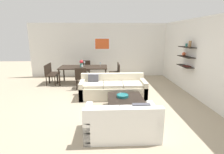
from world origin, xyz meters
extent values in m
plane|color=tan|center=(0.00, 0.00, 0.00)|extent=(18.00, 18.00, 0.00)
cube|color=silver|center=(0.30, 3.53, 1.35)|extent=(8.40, 0.06, 2.70)
cube|color=white|center=(-0.24, 3.48, 1.68)|extent=(0.82, 0.02, 0.64)
cube|color=#E55926|center=(-0.24, 3.47, 1.68)|extent=(0.70, 0.01, 0.51)
cube|color=silver|center=(3.03, 0.60, 1.35)|extent=(0.06, 8.20, 2.70)
cube|color=black|center=(2.86, 0.76, 1.70)|extent=(0.28, 0.90, 0.02)
cube|color=black|center=(2.86, 0.76, 1.35)|extent=(0.28, 0.90, 0.02)
cube|color=black|center=(2.86, 0.76, 1.00)|extent=(0.28, 0.90, 0.02)
cylinder|color=olive|center=(2.86, 0.56, 1.82)|extent=(0.10, 0.10, 0.22)
sphere|color=#D85933|center=(2.86, 0.94, 1.43)|extent=(0.14, 0.14, 0.14)
cylinder|color=teal|center=(2.86, 0.81, 1.77)|extent=(0.07, 0.07, 0.12)
cube|color=#4C1E19|center=(2.86, 0.61, 1.03)|extent=(0.20, 0.28, 0.03)
cube|color=beige|center=(0.15, 0.30, 0.21)|extent=(2.27, 0.90, 0.42)
cube|color=beige|center=(0.15, 0.67, 0.60)|extent=(2.27, 0.16, 0.36)
cube|color=beige|center=(-0.92, 0.30, 0.30)|extent=(0.14, 0.90, 0.60)
cube|color=beige|center=(1.21, 0.30, 0.30)|extent=(0.14, 0.90, 0.60)
cube|color=beige|center=(-0.52, 0.26, 0.47)|extent=(0.64, 0.70, 0.10)
cube|color=beige|center=(0.15, 0.26, 0.47)|extent=(0.64, 0.70, 0.10)
cube|color=beige|center=(0.81, 0.26, 0.47)|extent=(0.64, 0.70, 0.10)
cube|color=#4C4C56|center=(-0.54, 0.49, 0.60)|extent=(0.37, 0.15, 0.36)
cube|color=white|center=(0.21, -2.04, 0.21)|extent=(1.57, 0.90, 0.42)
cube|color=white|center=(0.21, -2.41, 0.60)|extent=(1.57, 0.16, 0.36)
cube|color=white|center=(0.92, -2.04, 0.30)|extent=(0.14, 0.90, 0.60)
cube|color=white|center=(-0.51, -2.04, 0.30)|extent=(0.14, 0.90, 0.60)
cube|color=white|center=(0.53, -2.00, 0.47)|extent=(0.63, 0.70, 0.10)
cube|color=white|center=(-0.12, -2.00, 0.47)|extent=(0.63, 0.70, 0.10)
cube|color=#4C4C56|center=(0.59, -2.23, 0.60)|extent=(0.36, 0.12, 0.36)
cube|color=black|center=(0.45, -0.80, 0.19)|extent=(1.00, 1.04, 0.38)
cylinder|color=#19666B|center=(0.37, -0.73, 0.41)|extent=(0.34, 0.34, 0.06)
torus|color=#19666B|center=(0.37, -0.73, 0.44)|extent=(0.35, 0.35, 0.02)
cube|color=black|center=(-1.08, 2.18, 0.73)|extent=(2.10, 0.99, 0.04)
cylinder|color=black|center=(-2.06, 1.74, 0.35)|extent=(0.06, 0.06, 0.71)
cylinder|color=black|center=(-0.09, 1.74, 0.35)|extent=(0.06, 0.06, 0.71)
cylinder|color=black|center=(-2.06, 2.61, 0.35)|extent=(0.06, 0.06, 0.71)
cylinder|color=black|center=(-0.09, 2.61, 0.35)|extent=(0.06, 0.06, 0.71)
cube|color=black|center=(-1.08, 2.99, 0.43)|extent=(0.44, 0.44, 0.04)
cube|color=black|center=(-1.08, 3.19, 0.67)|extent=(0.44, 0.04, 0.43)
cylinder|color=black|center=(-1.26, 2.81, 0.21)|extent=(0.04, 0.04, 0.41)
cylinder|color=black|center=(-0.90, 2.81, 0.21)|extent=(0.04, 0.04, 0.41)
cylinder|color=black|center=(-1.26, 3.17, 0.21)|extent=(0.04, 0.04, 0.41)
cylinder|color=black|center=(-0.90, 3.17, 0.21)|extent=(0.04, 0.04, 0.41)
cube|color=black|center=(-2.44, 2.40, 0.43)|extent=(0.44, 0.44, 0.04)
cube|color=black|center=(-2.64, 2.40, 0.67)|extent=(0.04, 0.44, 0.43)
cylinder|color=black|center=(-2.26, 2.22, 0.21)|extent=(0.04, 0.04, 0.41)
cylinder|color=black|center=(-2.26, 2.58, 0.21)|extent=(0.04, 0.04, 0.41)
cylinder|color=black|center=(-2.62, 2.22, 0.21)|extent=(0.04, 0.04, 0.41)
cylinder|color=black|center=(-2.62, 2.58, 0.21)|extent=(0.04, 0.04, 0.41)
cube|color=black|center=(-2.44, 1.95, 0.43)|extent=(0.44, 0.44, 0.04)
cube|color=black|center=(-2.64, 1.95, 0.67)|extent=(0.04, 0.44, 0.43)
cylinder|color=black|center=(-2.26, 1.77, 0.21)|extent=(0.04, 0.04, 0.41)
cylinder|color=black|center=(-2.26, 2.13, 0.21)|extent=(0.04, 0.04, 0.41)
cylinder|color=black|center=(-2.62, 1.77, 0.21)|extent=(0.04, 0.04, 0.41)
cylinder|color=black|center=(-2.62, 2.13, 0.21)|extent=(0.04, 0.04, 0.41)
cube|color=black|center=(0.29, 2.40, 0.43)|extent=(0.44, 0.44, 0.04)
cube|color=black|center=(0.49, 2.40, 0.67)|extent=(0.04, 0.44, 0.43)
cylinder|color=black|center=(0.11, 2.58, 0.21)|extent=(0.04, 0.04, 0.41)
cylinder|color=black|center=(0.11, 2.22, 0.21)|extent=(0.04, 0.04, 0.41)
cylinder|color=black|center=(0.47, 2.58, 0.21)|extent=(0.04, 0.04, 0.41)
cylinder|color=black|center=(0.47, 2.22, 0.21)|extent=(0.04, 0.04, 0.41)
cube|color=black|center=(0.29, 1.95, 0.43)|extent=(0.44, 0.44, 0.04)
cube|color=black|center=(0.49, 1.95, 0.67)|extent=(0.04, 0.44, 0.43)
cylinder|color=black|center=(0.11, 2.13, 0.21)|extent=(0.04, 0.04, 0.41)
cylinder|color=black|center=(0.11, 1.77, 0.21)|extent=(0.04, 0.04, 0.41)
cylinder|color=black|center=(0.47, 2.13, 0.21)|extent=(0.04, 0.04, 0.41)
cylinder|color=black|center=(0.47, 1.77, 0.21)|extent=(0.04, 0.04, 0.41)
cube|color=black|center=(-1.08, 1.36, 0.43)|extent=(0.44, 0.44, 0.04)
cube|color=black|center=(-1.08, 1.16, 0.67)|extent=(0.44, 0.04, 0.43)
cylinder|color=black|center=(-0.90, 1.54, 0.21)|extent=(0.04, 0.04, 0.41)
cylinder|color=black|center=(-1.26, 1.54, 0.21)|extent=(0.04, 0.04, 0.41)
cylinder|color=black|center=(-0.90, 1.18, 0.21)|extent=(0.04, 0.04, 0.41)
cylinder|color=black|center=(-1.26, 1.18, 0.21)|extent=(0.04, 0.04, 0.41)
cylinder|color=silver|center=(-1.08, 2.61, 0.75)|extent=(0.06, 0.06, 0.01)
cylinder|color=silver|center=(-1.08, 2.61, 0.80)|extent=(0.01, 0.01, 0.09)
cylinder|color=silver|center=(-1.08, 2.61, 0.89)|extent=(0.07, 0.07, 0.09)
cylinder|color=silver|center=(-1.08, 1.74, 0.75)|extent=(0.06, 0.06, 0.01)
cylinder|color=silver|center=(-1.08, 1.74, 0.79)|extent=(0.01, 0.01, 0.07)
cylinder|color=silver|center=(-1.08, 1.74, 0.87)|extent=(0.08, 0.08, 0.09)
cylinder|color=silver|center=(-0.32, 2.30, 0.75)|extent=(0.06, 0.06, 0.01)
cylinder|color=silver|center=(-0.32, 2.30, 0.80)|extent=(0.01, 0.01, 0.09)
cylinder|color=silver|center=(-0.32, 2.30, 0.88)|extent=(0.07, 0.07, 0.07)
cylinder|color=teal|center=(-1.15, 2.13, 0.83)|extent=(0.12, 0.12, 0.17)
sphere|color=red|center=(-1.15, 2.13, 0.98)|extent=(0.16, 0.16, 0.16)
camera|label=1|loc=(-0.16, -5.46, 2.15)|focal=27.73mm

